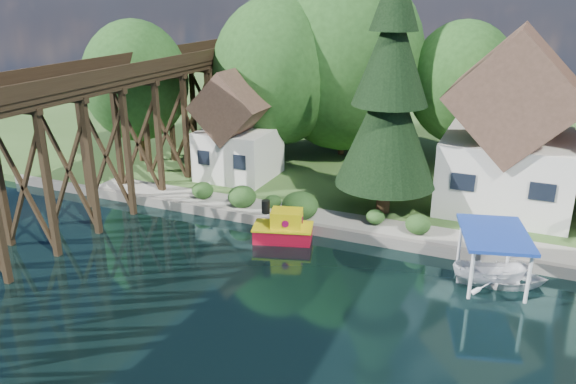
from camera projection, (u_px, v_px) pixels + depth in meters
name	position (u px, v px, depth m)	size (l,w,h in m)	color
ground	(307.00, 312.00, 24.71)	(140.00, 140.00, 0.00)	black
bank	(436.00, 134.00, 53.99)	(140.00, 52.00, 0.50)	#2E4E1F
seawall	(431.00, 249.00, 30.03)	(60.00, 0.40, 0.62)	slate
promenade	(473.00, 242.00, 30.34)	(50.00, 2.60, 0.06)	gray
trestle_bridge	(89.00, 133.00, 33.29)	(4.12, 44.18, 9.30)	black
house_left	(510.00, 133.00, 34.18)	(7.64, 8.64, 11.02)	silver
shed	(238.00, 132.00, 40.01)	(5.09, 5.40, 7.85)	silver
bg_trees	(429.00, 80.00, 40.21)	(49.90, 13.30, 10.57)	#382314
shrubs	(292.00, 202.00, 33.99)	(15.76, 2.47, 1.70)	#1B3B15
conifer	(390.00, 96.00, 32.14)	(6.04, 6.04, 14.86)	#382314
tugboat	(284.00, 228.00, 31.58)	(3.70, 2.68, 2.41)	#AE0B22
boat_white_a	(501.00, 275.00, 27.01)	(3.04, 4.26, 0.88)	white
boat_canopy	(491.00, 263.00, 26.58)	(3.94, 4.92, 2.78)	silver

